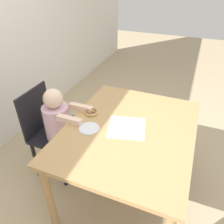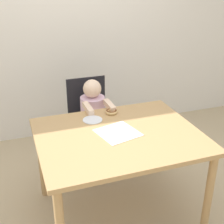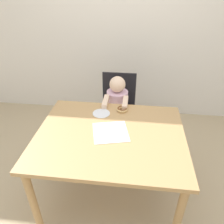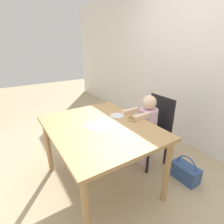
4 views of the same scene
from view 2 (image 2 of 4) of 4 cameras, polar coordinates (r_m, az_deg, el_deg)
ground_plane at (r=2.82m, az=1.10°, el=-17.67°), size 12.00×12.00×0.00m
wall_back at (r=3.71m, az=-7.81°, el=14.33°), size 8.00×0.05×2.50m
dining_table at (r=2.42m, az=1.23°, el=-5.93°), size 1.24×1.00×0.76m
chair at (r=3.19m, az=-4.01°, el=-1.87°), size 0.40×0.39×0.92m
child_figure at (r=3.08m, az=-3.42°, el=-2.58°), size 0.25×0.44×0.97m
donut at (r=2.71m, az=-0.12°, el=0.10°), size 0.11×0.11×0.03m
napkin at (r=2.40m, az=1.15°, el=-3.76°), size 0.35×0.35×0.00m
handbag at (r=3.58m, az=3.56°, el=-5.53°), size 0.32×0.18×0.32m
plate at (r=2.59m, az=-3.58°, el=-1.44°), size 0.16×0.16×0.01m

